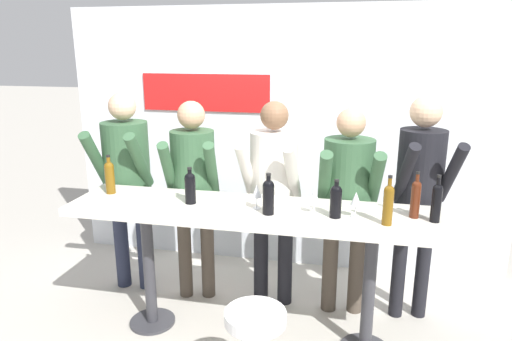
{
  "coord_description": "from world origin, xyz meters",
  "views": [
    {
      "loc": [
        0.67,
        -2.99,
        2.15
      ],
      "look_at": [
        0.0,
        0.09,
        1.3
      ],
      "focal_mm": 32.0,
      "sensor_mm": 36.0,
      "label": 1
    }
  ],
  "objects_px": {
    "wine_bottle_3": "(336,200)",
    "wine_glass_0": "(356,199)",
    "person_center_right": "(419,185)",
    "wine_bottle_2": "(388,203)",
    "person_center": "(347,192)",
    "person_left": "(193,180)",
    "person_center_left": "(273,183)",
    "wine_glass_1": "(257,192)",
    "wine_bottle_4": "(437,201)",
    "wine_bottle_6": "(416,197)",
    "person_far_left": "(127,172)",
    "wine_bottle_5": "(190,186)",
    "wine_bottle_1": "(110,176)",
    "tasting_table": "(253,227)",
    "wine_glass_2": "(314,196)",
    "wine_bottle_0": "(268,195)"
  },
  "relations": [
    {
      "from": "person_far_left",
      "to": "person_center_left",
      "type": "bearing_deg",
      "value": -2.94
    },
    {
      "from": "person_center_right",
      "to": "wine_bottle_2",
      "type": "bearing_deg",
      "value": -123.04
    },
    {
      "from": "person_center_left",
      "to": "wine_bottle_0",
      "type": "bearing_deg",
      "value": -79.1
    },
    {
      "from": "person_center",
      "to": "person_left",
      "type": "bearing_deg",
      "value": 175.87
    },
    {
      "from": "person_center",
      "to": "person_center_left",
      "type": "bearing_deg",
      "value": 171.98
    },
    {
      "from": "person_center_right",
      "to": "wine_glass_0",
      "type": "relative_size",
      "value": 10.24
    },
    {
      "from": "person_left",
      "to": "wine_bottle_2",
      "type": "height_order",
      "value": "person_left"
    },
    {
      "from": "person_center_right",
      "to": "wine_bottle_2",
      "type": "distance_m",
      "value": 0.73
    },
    {
      "from": "person_far_left",
      "to": "wine_bottle_2",
      "type": "height_order",
      "value": "person_far_left"
    },
    {
      "from": "wine_bottle_5",
      "to": "wine_bottle_6",
      "type": "xyz_separation_m",
      "value": [
        1.56,
        0.04,
        0.02
      ]
    },
    {
      "from": "wine_glass_0",
      "to": "wine_bottle_5",
      "type": "bearing_deg",
      "value": 178.24
    },
    {
      "from": "person_far_left",
      "to": "wine_bottle_5",
      "type": "distance_m",
      "value": 0.93
    },
    {
      "from": "person_center_left",
      "to": "wine_bottle_6",
      "type": "height_order",
      "value": "person_center_left"
    },
    {
      "from": "person_center_left",
      "to": "wine_bottle_6",
      "type": "distance_m",
      "value": 1.16
    },
    {
      "from": "wine_bottle_0",
      "to": "wine_glass_2",
      "type": "relative_size",
      "value": 1.63
    },
    {
      "from": "wine_bottle_1",
      "to": "wine_glass_1",
      "type": "xyz_separation_m",
      "value": [
        1.19,
        -0.11,
        -0.02
      ]
    },
    {
      "from": "person_center_right",
      "to": "wine_glass_0",
      "type": "bearing_deg",
      "value": -140.14
    },
    {
      "from": "person_left",
      "to": "wine_bottle_2",
      "type": "distance_m",
      "value": 1.65
    },
    {
      "from": "tasting_table",
      "to": "wine_bottle_5",
      "type": "height_order",
      "value": "wine_bottle_5"
    },
    {
      "from": "person_center_left",
      "to": "person_center_right",
      "type": "height_order",
      "value": "person_center_right"
    },
    {
      "from": "tasting_table",
      "to": "wine_bottle_2",
      "type": "bearing_deg",
      "value": -8.13
    },
    {
      "from": "wine_bottle_6",
      "to": "wine_glass_0",
      "type": "distance_m",
      "value": 0.39
    },
    {
      "from": "person_center",
      "to": "person_center_right",
      "type": "height_order",
      "value": "person_center_right"
    },
    {
      "from": "tasting_table",
      "to": "wine_glass_0",
      "type": "xyz_separation_m",
      "value": [
        0.71,
        -0.04,
        0.27
      ]
    },
    {
      "from": "tasting_table",
      "to": "wine_bottle_3",
      "type": "distance_m",
      "value": 0.64
    },
    {
      "from": "tasting_table",
      "to": "person_center_left",
      "type": "distance_m",
      "value": 0.56
    },
    {
      "from": "person_left",
      "to": "person_center",
      "type": "distance_m",
      "value": 1.27
    },
    {
      "from": "person_center",
      "to": "wine_bottle_6",
      "type": "height_order",
      "value": "person_center"
    },
    {
      "from": "person_center",
      "to": "wine_bottle_5",
      "type": "relative_size",
      "value": 6.31
    },
    {
      "from": "wine_bottle_3",
      "to": "wine_glass_0",
      "type": "xyz_separation_m",
      "value": [
        0.13,
        0.03,
        0.0
      ]
    },
    {
      "from": "tasting_table",
      "to": "wine_glass_0",
      "type": "distance_m",
      "value": 0.76
    },
    {
      "from": "person_center",
      "to": "wine_bottle_3",
      "type": "distance_m",
      "value": 0.59
    },
    {
      "from": "wine_bottle_4",
      "to": "wine_bottle_6",
      "type": "relative_size",
      "value": 1.0
    },
    {
      "from": "person_center_left",
      "to": "wine_glass_2",
      "type": "height_order",
      "value": "person_center_left"
    },
    {
      "from": "wine_bottle_6",
      "to": "wine_glass_2",
      "type": "xyz_separation_m",
      "value": [
        -0.66,
        -0.07,
        -0.02
      ]
    },
    {
      "from": "wine_bottle_6",
      "to": "wine_bottle_1",
      "type": "bearing_deg",
      "value": 178.66
    },
    {
      "from": "tasting_table",
      "to": "wine_bottle_6",
      "type": "distance_m",
      "value": 1.13
    },
    {
      "from": "tasting_table",
      "to": "wine_bottle_0",
      "type": "bearing_deg",
      "value": -37.75
    },
    {
      "from": "person_center_left",
      "to": "wine_bottle_4",
      "type": "bearing_deg",
      "value": -21.06
    },
    {
      "from": "wine_bottle_0",
      "to": "wine_glass_1",
      "type": "distance_m",
      "value": 0.13
    },
    {
      "from": "wine_bottle_1",
      "to": "wine_bottle_5",
      "type": "height_order",
      "value": "wine_bottle_1"
    },
    {
      "from": "person_center_right",
      "to": "wine_bottle_0",
      "type": "relative_size",
      "value": 6.29
    },
    {
      "from": "person_center_right",
      "to": "wine_bottle_4",
      "type": "bearing_deg",
      "value": -97.39
    },
    {
      "from": "person_left",
      "to": "wine_bottle_6",
      "type": "bearing_deg",
      "value": -25.22
    },
    {
      "from": "person_center_left",
      "to": "wine_glass_1",
      "type": "relative_size",
      "value": 9.87
    },
    {
      "from": "person_far_left",
      "to": "wine_bottle_5",
      "type": "relative_size",
      "value": 6.6
    },
    {
      "from": "wine_bottle_1",
      "to": "wine_bottle_5",
      "type": "bearing_deg",
      "value": -7.75
    },
    {
      "from": "wine_glass_1",
      "to": "person_center_right",
      "type": "bearing_deg",
      "value": 25.72
    },
    {
      "from": "person_far_left",
      "to": "wine_bottle_3",
      "type": "xyz_separation_m",
      "value": [
        1.82,
        -0.58,
        0.07
      ]
    },
    {
      "from": "tasting_table",
      "to": "person_center_right",
      "type": "distance_m",
      "value": 1.33
    }
  ]
}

